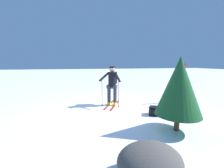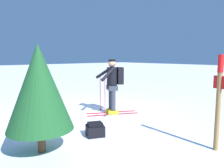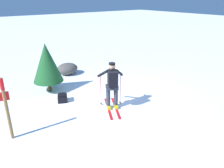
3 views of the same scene
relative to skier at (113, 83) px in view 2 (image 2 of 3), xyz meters
name	(u,v)px [view 2 (image 2 of 3)]	position (x,y,z in m)	size (l,w,h in m)	color
ground_plane	(94,114)	(-0.35, -0.48, -0.96)	(80.00, 80.00, 0.00)	white
skier	(113,83)	(0.00, 0.00, 0.00)	(1.13, 1.58, 1.68)	red
dropped_backpack	(95,130)	(1.16, -1.57, -0.82)	(0.47, 0.49, 0.30)	black
trail_marker	(219,95)	(3.28, -0.31, 0.10)	(0.24, 0.10, 1.81)	olive
pine_tree	(39,87)	(1.16, -2.82, 0.26)	(1.20, 1.20, 2.01)	#4C331E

